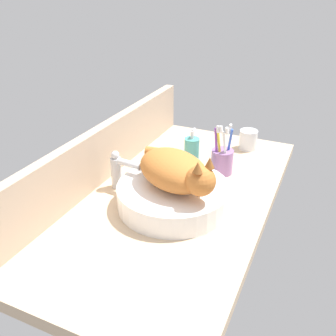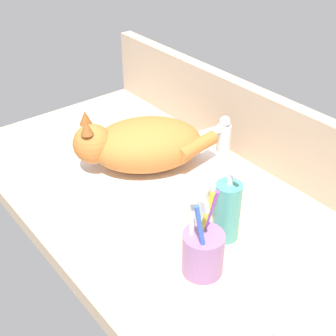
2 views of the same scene
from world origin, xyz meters
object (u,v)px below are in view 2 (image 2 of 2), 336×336
(sink_basin, at_px, (148,177))
(faucet, at_px, (220,140))
(toothbrush_cup, at_px, (203,251))
(cat, at_px, (141,144))
(soap_dispenser, at_px, (227,211))

(sink_basin, xyz_separation_m, faucet, (0.02, 0.21, 0.04))
(faucet, distance_m, toothbrush_cup, 0.38)
(sink_basin, bearing_deg, cat, -113.90)
(faucet, bearing_deg, cat, -97.45)
(toothbrush_cup, bearing_deg, sink_basin, 164.95)
(sink_basin, bearing_deg, toothbrush_cup, -15.05)
(toothbrush_cup, bearing_deg, faucet, 131.46)
(soap_dispenser, bearing_deg, sink_basin, -172.71)
(cat, relative_size, faucet, 2.21)
(cat, relative_size, toothbrush_cup, 1.60)
(toothbrush_cup, bearing_deg, cat, 167.67)
(cat, height_order, soap_dispenser, cat)
(faucet, bearing_deg, toothbrush_cup, -48.54)
(faucet, bearing_deg, soap_dispenser, -40.69)
(cat, height_order, toothbrush_cup, cat)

